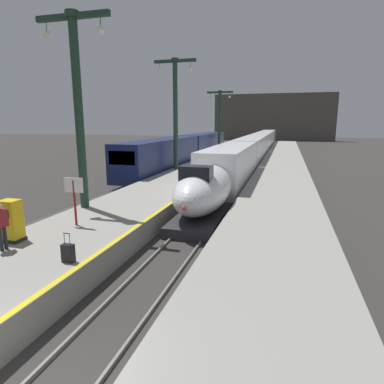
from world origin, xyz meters
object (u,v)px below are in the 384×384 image
station_column_far (175,105)px  departure_info_board (74,192)px  station_column_distant (220,115)px  ticket_machine_yellow (11,222)px  highspeed_train_main (257,146)px  regional_train_adjacent (187,149)px  station_column_mid (78,95)px  rolling_suitcase (68,253)px  passenger_near_edge (1,223)px

station_column_far → departure_info_board: bearing=-85.4°
station_column_distant → ticket_machine_yellow: bearing=-89.5°
highspeed_train_main → regional_train_adjacent: bearing=-130.6°
station_column_mid → ticket_machine_yellow: station_column_mid is taller
ticket_machine_yellow → departure_info_board: (1.13, 2.38, 0.77)m
station_column_far → rolling_suitcase: size_ratio=10.37×
departure_info_board → station_column_distant: bearing=92.1°
highspeed_train_main → departure_info_board: highspeed_train_main is taller
highspeed_train_main → station_column_distant: size_ratio=8.26×
rolling_suitcase → departure_info_board: departure_info_board is taller
station_column_far → ticket_machine_yellow: (0.35, -20.66, -5.31)m
departure_info_board → rolling_suitcase: bearing=-58.7°
passenger_near_edge → rolling_suitcase: passenger_near_edge is taller
rolling_suitcase → ticket_machine_yellow: ticket_machine_yellow is taller
rolling_suitcase → departure_info_board: size_ratio=0.46×
station_column_distant → departure_info_board: size_ratio=4.34×
regional_train_adjacent → ticket_machine_yellow: 32.06m
station_column_far → rolling_suitcase: station_column_far is taller
passenger_near_edge → rolling_suitcase: (2.87, -0.28, -0.69)m
regional_train_adjacent → passenger_near_edge: bearing=-84.9°
station_column_mid → rolling_suitcase: station_column_mid is taller
station_column_far → ticket_machine_yellow: station_column_far is taller
regional_train_adjacent → ticket_machine_yellow: size_ratio=22.87×
station_column_distant → regional_train_adjacent: bearing=-102.2°
regional_train_adjacent → station_column_far: (2.20, -11.29, 4.98)m
station_column_mid → departure_info_board: size_ratio=4.56×
station_column_distant → rolling_suitcase: 43.72m
regional_train_adjacent → departure_info_board: (3.68, -29.57, 0.43)m
regional_train_adjacent → station_column_mid: (2.20, -26.65, 4.70)m
station_column_far → highspeed_train_main: bearing=74.1°
highspeed_train_main → rolling_suitcase: bearing=-93.1°
ticket_machine_yellow → rolling_suitcase: bearing=-18.8°
station_column_distant → ticket_machine_yellow: size_ratio=5.76×
departure_info_board → passenger_near_edge: bearing=-103.0°
regional_train_adjacent → rolling_suitcase: (5.81, -33.07, -0.77)m
ticket_machine_yellow → departure_info_board: departure_info_board is taller
station_column_distant → station_column_far: bearing=-90.0°
highspeed_train_main → passenger_near_edge: (-5.16, -42.25, 0.07)m
highspeed_train_main → station_column_mid: station_column_mid is taller
station_column_far → ticket_machine_yellow: bearing=-89.0°
regional_train_adjacent → departure_info_board: 29.80m
station_column_distant → ticket_machine_yellow: station_column_distant is taller
station_column_far → ticket_machine_yellow: 21.34m
station_column_far → passenger_near_edge: size_ratio=6.03×
station_column_mid → station_column_distant: bearing=90.0°
rolling_suitcase → departure_info_board: (-2.13, 3.49, 1.20)m
station_column_distant → departure_info_board: bearing=-87.9°
passenger_near_edge → ticket_machine_yellow: 0.95m
highspeed_train_main → station_column_far: (-5.90, -20.75, 5.14)m
station_column_far → station_column_distant: (-0.00, 21.49, -0.52)m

